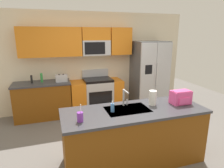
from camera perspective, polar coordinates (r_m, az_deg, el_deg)
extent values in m
plane|color=#66605B|center=(3.82, 2.72, -17.70)|extent=(9.00, 9.00, 0.00)
cube|color=beige|center=(5.34, -5.25, 6.59)|extent=(5.20, 0.10, 2.60)
cube|color=orange|center=(4.97, -22.29, 11.36)|extent=(0.70, 0.32, 0.70)
cube|color=orange|center=(4.98, -13.64, 12.02)|extent=(0.77, 0.32, 0.70)
cube|color=orange|center=(5.28, 2.37, 12.54)|extent=(0.57, 0.32, 0.70)
cube|color=#B7BABF|center=(5.10, -4.78, 10.63)|extent=(0.72, 0.32, 0.38)
cube|color=black|center=(4.93, -5.03, 10.48)|extent=(0.52, 0.01, 0.30)
cube|color=orange|center=(5.09, -4.87, 14.56)|extent=(0.72, 0.32, 0.32)
cube|color=brown|center=(5.08, -19.66, -4.74)|extent=(1.31, 0.60, 0.86)
cube|color=#38383D|center=(4.96, -20.10, 0.18)|extent=(1.34, 0.63, 0.04)
cube|color=#B7BABF|center=(5.21, -4.14, -3.54)|extent=(0.72, 0.60, 0.84)
cube|color=black|center=(4.92, -3.29, -4.26)|extent=(0.60, 0.01, 0.36)
cube|color=black|center=(5.09, -4.23, 1.28)|extent=(0.72, 0.60, 0.06)
cube|color=#B7BABF|center=(5.32, -4.95, 3.28)|extent=(0.72, 0.06, 0.20)
cube|color=orange|center=(5.12, -10.03, -4.07)|extent=(0.36, 0.60, 0.84)
cube|color=orange|center=(5.34, 1.08, -3.04)|extent=(0.28, 0.60, 0.84)
cube|color=#4C4F54|center=(5.55, 10.81, 2.77)|extent=(0.90, 0.70, 1.85)
cube|color=#B7BABF|center=(5.13, 10.55, 1.81)|extent=(0.44, 0.04, 1.81)
cube|color=#B7BABF|center=(5.36, 14.80, 2.11)|extent=(0.44, 0.04, 1.81)
cylinder|color=silver|center=(5.18, 12.66, 2.87)|extent=(0.02, 0.02, 0.60)
cylinder|color=silver|center=(5.21, 13.23, 2.91)|extent=(0.02, 0.02, 0.60)
cube|color=black|center=(5.07, 10.78, 4.21)|extent=(0.20, 0.00, 0.24)
cube|color=brown|center=(3.25, 6.42, -15.23)|extent=(2.21, 0.79, 0.86)
cube|color=#38383D|center=(3.05, 6.66, -7.87)|extent=(2.25, 0.83, 0.04)
cube|color=#B7BABF|center=(3.05, 4.55, -7.69)|extent=(0.68, 0.44, 0.03)
cube|color=#B7BABF|center=(4.89, -14.72, 1.71)|extent=(0.28, 0.16, 0.18)
cube|color=black|center=(4.87, -15.38, 2.68)|extent=(0.03, 0.11, 0.01)
cube|color=black|center=(4.87, -14.20, 2.77)|extent=(0.03, 0.11, 0.01)
cylinder|color=black|center=(4.95, -22.67, 1.30)|extent=(0.05, 0.05, 0.19)
cylinder|color=green|center=(4.98, -20.10, 1.78)|extent=(0.06, 0.06, 0.22)
cylinder|color=#B7BABF|center=(3.15, 3.43, -3.97)|extent=(0.03, 0.03, 0.28)
cylinder|color=#B7BABF|center=(3.02, 4.15, -2.20)|extent=(0.02, 0.20, 0.02)
cylinder|color=#B7BABF|center=(3.20, 4.41, -5.39)|extent=(0.02, 0.02, 0.10)
cylinder|color=purple|center=(2.64, -9.41, -9.61)|extent=(0.08, 0.08, 0.13)
cylinder|color=white|center=(2.60, -9.25, -7.25)|extent=(0.01, 0.03, 0.14)
cylinder|color=#4C8CD8|center=(2.92, 0.14, -7.03)|extent=(0.06, 0.06, 0.13)
cylinder|color=white|center=(2.89, 0.14, -5.46)|extent=(0.02, 0.02, 0.04)
cylinder|color=white|center=(3.25, 11.93, -3.99)|extent=(0.12, 0.12, 0.24)
cube|color=#EA4C93|center=(3.44, 19.58, -3.70)|extent=(0.32, 0.20, 0.22)
cube|color=#C7417D|center=(3.39, 19.93, -2.12)|extent=(0.30, 0.14, 0.03)
cube|color=#FF54A2|center=(3.37, 20.60, -4.71)|extent=(0.20, 0.03, 0.11)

